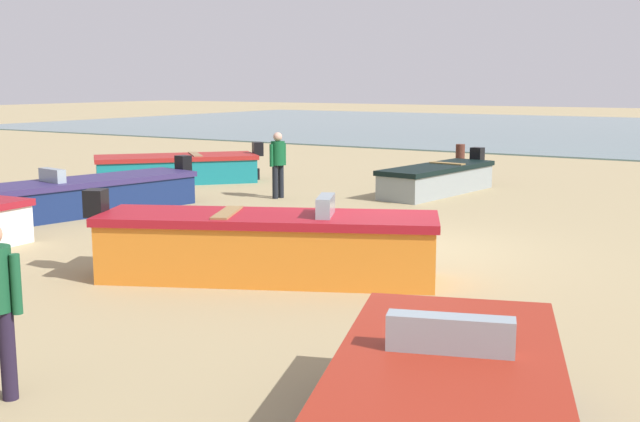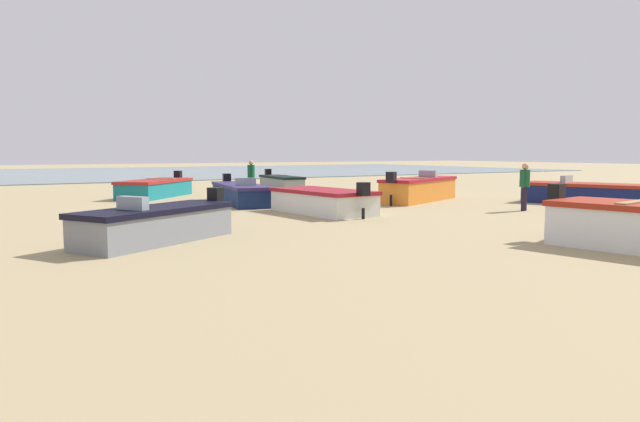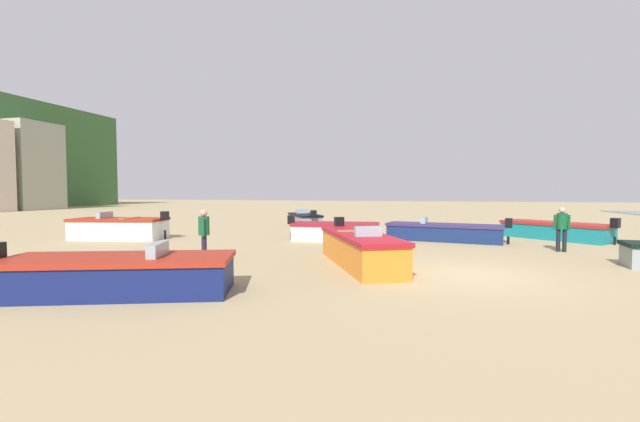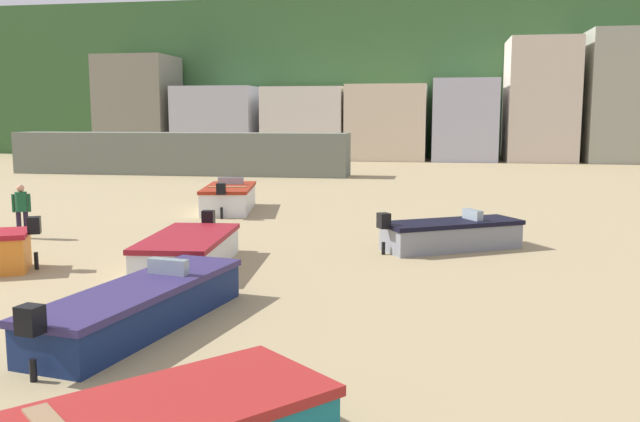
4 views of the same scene
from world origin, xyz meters
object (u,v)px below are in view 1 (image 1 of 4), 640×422
object	(u,v)px
boat_orange_3	(267,246)
boat_navy_5	(90,195)
boat_teal_4	(177,169)
mooring_post_mid_beach	(460,162)
beach_walker_foreground	(278,160)
boat_grey_6	(438,179)

from	to	relation	value
boat_orange_3	boat_navy_5	size ratio (longest dim) A/B	0.95
boat_teal_4	mooring_post_mid_beach	bearing A→B (deg)	-103.46
boat_orange_3	boat_teal_4	bearing A→B (deg)	-156.81
beach_walker_foreground	boat_teal_4	bearing A→B (deg)	86.76
mooring_post_mid_beach	beach_walker_foreground	world-z (taller)	beach_walker_foreground
boat_orange_3	boat_teal_4	size ratio (longest dim) A/B	1.13
boat_orange_3	mooring_post_mid_beach	size ratio (longest dim) A/B	4.73
boat_grey_6	mooring_post_mid_beach	size ratio (longest dim) A/B	4.15
boat_grey_6	beach_walker_foreground	size ratio (longest dim) A/B	2.70
boat_teal_4	beach_walker_foreground	size ratio (longest dim) A/B	2.73
boat_orange_3	boat_teal_4	xyz separation A→B (m)	(8.67, -7.67, -0.09)
mooring_post_mid_beach	beach_walker_foreground	xyz separation A→B (m)	(2.47, 5.64, 0.43)
boat_orange_3	mooring_post_mid_beach	world-z (taller)	boat_orange_3
boat_navy_5	boat_grey_6	size ratio (longest dim) A/B	1.20
boat_orange_3	beach_walker_foreground	xyz separation A→B (m)	(4.48, -6.68, 0.46)
boat_navy_5	beach_walker_foreground	bearing A→B (deg)	-109.22
mooring_post_mid_beach	boat_grey_6	bearing A→B (deg)	100.81
boat_orange_3	boat_teal_4	world-z (taller)	boat_orange_3
boat_navy_5	mooring_post_mid_beach	bearing A→B (deg)	-105.91
boat_teal_4	boat_navy_5	xyz separation A→B (m)	(-1.96, 4.96, -0.01)
boat_teal_4	mooring_post_mid_beach	xyz separation A→B (m)	(-6.66, -4.65, 0.13)
boat_orange_3	mooring_post_mid_beach	distance (m)	12.49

